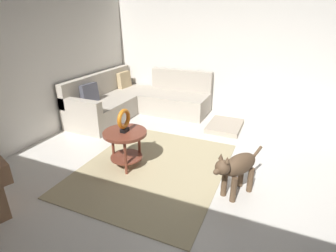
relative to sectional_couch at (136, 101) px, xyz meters
The scene contains 9 objects.
ground_plane 2.85m from the sectional_couch, 134.48° to the right, with size 6.00×6.00×0.10m, color silver.
wall_back 2.43m from the sectional_couch, 155.18° to the left, with size 6.00×0.12×2.70m, color silver.
wall_right 2.47m from the sectional_couch, 64.73° to the right, with size 0.12×6.00×2.70m, color silver.
area_rug 2.28m from the sectional_couch, 144.24° to the right, with size 2.30×1.90×0.01m, color tan.
sectional_couch is the anchor object (origin of this frame).
side_table 2.16m from the sectional_couch, 153.74° to the right, with size 0.60×0.60×0.54m.
torus_sculpture 2.19m from the sectional_couch, 153.74° to the right, with size 0.28×0.08×0.33m.
dog_bed_mat 1.96m from the sectional_couch, 90.16° to the right, with size 0.80×0.60×0.09m, color #B2A38E.
dog 3.17m from the sectional_couch, 128.44° to the right, with size 0.77×0.46×0.63m.
Camera 1 is at (-2.70, -0.78, 2.01)m, focal length 28.17 mm.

